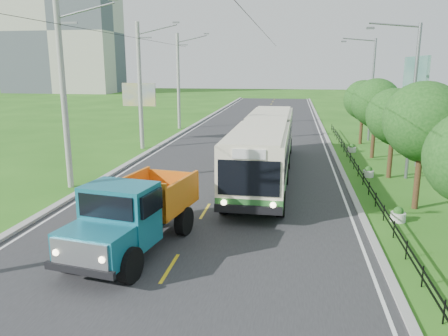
% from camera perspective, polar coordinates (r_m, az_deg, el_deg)
% --- Properties ---
extents(ground, '(240.00, 240.00, 0.00)m').
position_cam_1_polar(ground, '(15.13, -7.10, -12.91)').
color(ground, '#266016').
rests_on(ground, ground).
extents(road, '(14.00, 120.00, 0.02)m').
position_cam_1_polar(road, '(33.91, 2.19, 1.90)').
color(road, '#28282B').
rests_on(road, ground).
extents(curb_left, '(0.40, 120.00, 0.15)m').
position_cam_1_polar(curb_left, '(35.46, -9.45, 2.33)').
color(curb_left, '#9E9E99').
rests_on(curb_left, ground).
extents(curb_right, '(0.30, 120.00, 0.10)m').
position_cam_1_polar(curb_right, '(33.83, 14.31, 1.54)').
color(curb_right, '#9E9E99').
rests_on(curb_right, ground).
extents(edge_line_left, '(0.12, 120.00, 0.00)m').
position_cam_1_polar(edge_line_left, '(35.30, -8.59, 2.22)').
color(edge_line_left, silver).
rests_on(edge_line_left, road).
extents(edge_line_right, '(0.12, 120.00, 0.00)m').
position_cam_1_polar(edge_line_right, '(33.80, 13.46, 1.52)').
color(edge_line_right, silver).
rests_on(edge_line_right, road).
extents(centre_dash, '(0.12, 2.20, 0.00)m').
position_cam_1_polar(centre_dash, '(15.12, -7.10, -12.83)').
color(centre_dash, yellow).
rests_on(centre_dash, road).
extents(railing_right, '(0.04, 40.00, 0.60)m').
position_cam_1_polar(railing_right, '(28.06, 17.13, -0.46)').
color(railing_right, black).
rests_on(railing_right, ground).
extents(pole_near, '(3.51, 0.32, 10.00)m').
position_cam_1_polar(pole_near, '(25.21, -20.15, 8.89)').
color(pole_near, gray).
rests_on(pole_near, ground).
extents(pole_mid, '(3.51, 0.32, 10.00)m').
position_cam_1_polar(pole_mid, '(36.17, -10.87, 10.50)').
color(pole_mid, gray).
rests_on(pole_mid, ground).
extents(pole_far, '(3.51, 0.32, 10.00)m').
position_cam_1_polar(pole_far, '(47.64, -5.94, 11.24)').
color(pole_far, gray).
rests_on(pole_far, ground).
extents(tree_third, '(3.60, 3.62, 6.00)m').
position_cam_1_polar(tree_third, '(22.15, 24.60, 5.13)').
color(tree_third, '#382314').
rests_on(tree_third, ground).
extents(tree_fourth, '(3.24, 3.31, 5.40)m').
position_cam_1_polar(tree_fourth, '(27.98, 21.33, 6.03)').
color(tree_fourth, '#382314').
rests_on(tree_fourth, ground).
extents(tree_fifth, '(3.48, 3.52, 5.80)m').
position_cam_1_polar(tree_fifth, '(33.82, 19.26, 7.73)').
color(tree_fifth, '#382314').
rests_on(tree_fifth, ground).
extents(tree_back, '(3.30, 3.36, 5.50)m').
position_cam_1_polar(tree_back, '(39.73, 17.76, 8.25)').
color(tree_back, '#382314').
rests_on(tree_back, ground).
extents(streetlight_mid, '(3.02, 0.20, 9.07)m').
position_cam_1_polar(streetlight_mid, '(27.91, 23.20, 8.58)').
color(streetlight_mid, slate).
rests_on(streetlight_mid, ground).
extents(streetlight_far, '(3.02, 0.20, 9.07)m').
position_cam_1_polar(streetlight_far, '(41.62, 18.59, 10.11)').
color(streetlight_far, slate).
rests_on(streetlight_far, ground).
extents(planter_near, '(0.64, 0.64, 0.67)m').
position_cam_1_polar(planter_near, '(20.60, 21.79, -5.74)').
color(planter_near, silver).
rests_on(planter_near, ground).
extents(planter_mid, '(0.64, 0.64, 0.67)m').
position_cam_1_polar(planter_mid, '(28.16, 18.33, -0.53)').
color(planter_mid, silver).
rests_on(planter_mid, ground).
extents(planter_far, '(0.64, 0.64, 0.67)m').
position_cam_1_polar(planter_far, '(35.91, 16.36, 2.45)').
color(planter_far, silver).
rests_on(planter_far, ground).
extents(billboard_left, '(3.00, 0.20, 5.20)m').
position_cam_1_polar(billboard_left, '(39.48, -11.03, 8.91)').
color(billboard_left, slate).
rests_on(billboard_left, ground).
extents(billboard_right, '(0.24, 6.00, 7.30)m').
position_cam_1_polar(billboard_right, '(34.11, 23.60, 9.93)').
color(billboard_right, slate).
rests_on(billboard_right, ground).
extents(apartment_near, '(28.00, 14.00, 30.00)m').
position_cam_1_polar(apartment_near, '(123.33, -20.43, 16.25)').
color(apartment_near, '#B7B2A3').
rests_on(apartment_near, ground).
extents(apartment_far, '(24.00, 14.00, 26.00)m').
position_cam_1_polar(apartment_far, '(157.41, -24.04, 14.37)').
color(apartment_far, '#B7B2A3').
rests_on(apartment_far, ground).
extents(bus, '(3.16, 17.84, 3.44)m').
position_cam_1_polar(bus, '(26.59, 5.42, 3.23)').
color(bus, '#28642A').
rests_on(bus, ground).
extents(dump_truck, '(3.48, 6.80, 2.73)m').
position_cam_1_polar(dump_truck, '(16.20, -11.69, -5.39)').
color(dump_truck, '#14677B').
rests_on(dump_truck, ground).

